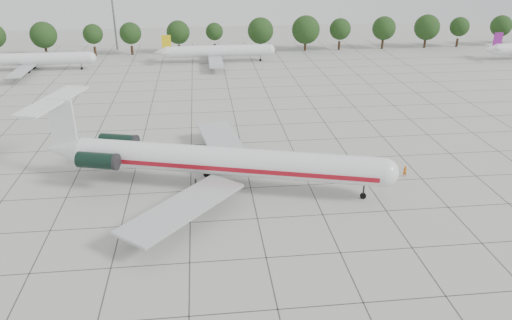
{
  "coord_description": "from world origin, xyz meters",
  "views": [
    {
      "loc": [
        -5.98,
        -59.16,
        31.01
      ],
      "look_at": [
        0.88,
        1.27,
        3.5
      ],
      "focal_mm": 35.0,
      "sensor_mm": 36.0,
      "label": 1
    }
  ],
  "objects_px": {
    "ground_crew": "(405,171)",
    "floodlight_mast": "(112,0)",
    "bg_airliner_b": "(33,59)",
    "main_airliner": "(206,160)",
    "bg_airliner_c": "(218,51)"
  },
  "relations": [
    {
      "from": "ground_crew",
      "to": "floodlight_mast",
      "type": "bearing_deg",
      "value": -63.17
    },
    {
      "from": "ground_crew",
      "to": "floodlight_mast",
      "type": "height_order",
      "value": "floodlight_mast"
    },
    {
      "from": "ground_crew",
      "to": "bg_airliner_b",
      "type": "distance_m",
      "value": 96.74
    },
    {
      "from": "main_airliner",
      "to": "floodlight_mast",
      "type": "distance_m",
      "value": 94.62
    },
    {
      "from": "main_airliner",
      "to": "ground_crew",
      "type": "bearing_deg",
      "value": 16.04
    },
    {
      "from": "main_airliner",
      "to": "ground_crew",
      "type": "height_order",
      "value": "main_airliner"
    },
    {
      "from": "bg_airliner_b",
      "to": "bg_airliner_c",
      "type": "height_order",
      "value": "same"
    },
    {
      "from": "main_airliner",
      "to": "bg_airliner_b",
      "type": "xyz_separation_m",
      "value": [
        -41.3,
        67.82,
        -1.06
      ]
    },
    {
      "from": "bg_airliner_c",
      "to": "ground_crew",
      "type": "bearing_deg",
      "value": -72.23
    },
    {
      "from": "ground_crew",
      "to": "floodlight_mast",
      "type": "distance_m",
      "value": 105.52
    },
    {
      "from": "bg_airliner_c",
      "to": "floodlight_mast",
      "type": "xyz_separation_m",
      "value": [
        -28.82,
        18.94,
        11.37
      ]
    },
    {
      "from": "bg_airliner_b",
      "to": "floodlight_mast",
      "type": "xyz_separation_m",
      "value": [
        17.06,
        23.06,
        11.37
      ]
    },
    {
      "from": "main_airliner",
      "to": "floodlight_mast",
      "type": "height_order",
      "value": "floodlight_mast"
    },
    {
      "from": "bg_airliner_b",
      "to": "main_airliner",
      "type": "bearing_deg",
      "value": -58.66
    },
    {
      "from": "bg_airliner_b",
      "to": "bg_airliner_c",
      "type": "distance_m",
      "value": 46.07
    }
  ]
}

